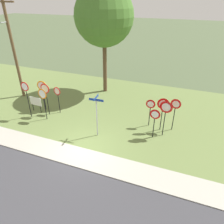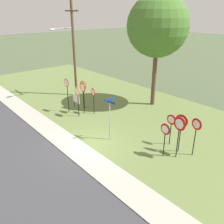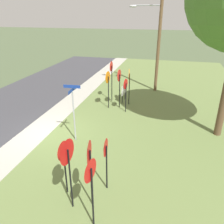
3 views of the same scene
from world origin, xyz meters
The scene contains 18 objects.
ground_plane centered at (0.00, 0.00, 0.00)m, with size 160.00×160.00×0.00m, color #4C5B3D.
road_asphalt centered at (0.00, -4.80, 0.01)m, with size 44.00×6.40×0.01m, color #3D3D42.
sidewalk_strip centered at (0.00, -0.80, 0.03)m, with size 44.00×1.60×0.06m, color #ADAA9E.
grass_median centered at (0.00, 6.00, 0.02)m, with size 44.00×12.00×0.04m, color olive.
stop_sign_near_left centered at (-5.17, 3.29, 1.88)m, with size 0.75×0.15×2.52m.
stop_sign_near_right centered at (-4.47, 2.77, 1.95)m, with size 0.78×0.10×2.60m.
stop_sign_far_left centered at (-3.83, 3.33, 1.62)m, with size 0.65×0.14×2.20m.
stop_sign_far_center centered at (-5.56, 1.97, 2.11)m, with size 0.69×0.10×2.87m.
stop_sign_far_right centered at (-4.20, 2.08, 1.87)m, with size 0.77×0.12×2.50m.
yield_sign_near_left centered at (3.24, 4.02, 1.56)m, with size 0.65×0.11×2.06m.
yield_sign_near_right centered at (4.37, 3.15, 1.96)m, with size 0.82×0.12×2.56m.
yield_sign_far_left centered at (4.10, 3.75, 1.86)m, with size 0.77×0.16×2.44m.
yield_sign_far_right centered at (3.80, 2.69, 1.58)m, with size 0.68×0.11×2.09m.
yield_sign_center centered at (4.88, 4.06, 1.80)m, with size 0.69×0.14×2.37m.
street_name_post centered at (0.28, 1.58, 1.77)m, with size 0.96×0.82×2.89m.
utility_pole centered at (-8.80, 4.70, 4.84)m, with size 2.10×2.49×8.90m.
notice_board centered at (-5.67, 2.85, 0.87)m, with size 1.10×0.09×1.25m.
oak_tree_left centered at (-2.10, 8.66, 6.74)m, with size 5.00×5.00×9.22m.
Camera 2 is at (10.86, -7.31, 7.93)m, focal length 38.20 mm.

